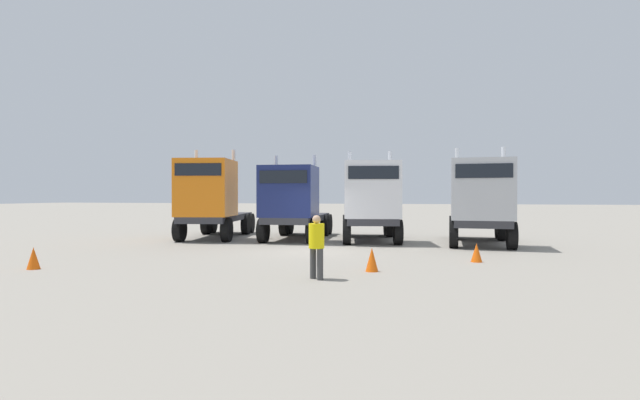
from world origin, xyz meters
TOP-DOWN VIEW (x-y plane):
  - ground at (0.00, 0.00)m, footprint 200.00×200.00m
  - semi_truck_orange at (-5.77, 3.43)m, footprint 3.53×6.76m
  - semi_truck_navy at (-1.69, 3.66)m, footprint 2.89×6.44m
  - semi_truck_white at (1.96, 3.80)m, footprint 3.52×6.41m
  - semi_truck_silver at (6.67, 3.22)m, footprint 2.85×6.24m
  - visitor_in_hivis at (1.68, -5.96)m, footprint 0.56×0.56m
  - traffic_cone_near at (5.99, -1.85)m, footprint 0.36×0.36m
  - traffic_cone_mid at (-6.67, -6.16)m, footprint 0.36×0.36m
  - traffic_cone_far at (2.92, -4.44)m, footprint 0.36×0.36m

SIDE VIEW (x-z plane):
  - ground at x=0.00m, z-range 0.00..0.00m
  - traffic_cone_near at x=5.99m, z-range 0.00..0.60m
  - traffic_cone_mid at x=-6.67m, z-range 0.00..0.64m
  - traffic_cone_far at x=2.92m, z-range 0.00..0.67m
  - visitor_in_hivis at x=1.68m, z-range 0.12..1.75m
  - semi_truck_navy at x=-1.69m, z-range -0.23..3.83m
  - semi_truck_silver at x=6.67m, z-range -0.24..3.97m
  - semi_truck_white at x=1.96m, z-range -0.20..4.01m
  - semi_truck_orange at x=-5.77m, z-range -0.21..4.20m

